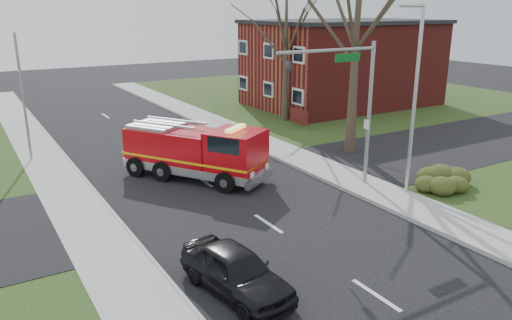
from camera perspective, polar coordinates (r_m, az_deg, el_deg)
ground at (r=19.98m, az=1.42°, el=-7.31°), size 120.00×120.00×0.00m
sidewalk_right at (r=23.63m, az=14.24°, el=-3.72°), size 2.40×80.00×0.15m
sidewalk_left at (r=17.74m, az=-16.07°, el=-11.09°), size 2.40×80.00×0.15m
brick_building at (r=44.30m, az=9.87°, el=10.86°), size 15.40×10.40×7.25m
health_center_sign at (r=35.23m, az=4.94°, el=4.92°), size 0.12×2.00×1.40m
hedge_corner at (r=24.86m, az=20.53°, el=-2.02°), size 2.80×2.00×0.90m
bare_tree_near at (r=28.79m, az=11.46°, el=15.08°), size 6.00×6.00×12.00m
bare_tree_far at (r=36.83m, az=3.47°, el=14.29°), size 5.25×5.25×10.50m
traffic_signal_mast at (r=22.84m, az=10.64°, el=7.86°), size 5.29×0.18×6.80m
streetlight_pole at (r=22.83m, az=17.63°, el=6.95°), size 1.48×0.16×8.40m
utility_pole_far at (r=29.86m, az=-25.05°, el=6.32°), size 0.14×0.14×7.00m
fire_engine at (r=24.98m, az=-6.82°, el=0.81°), size 5.87×7.36×2.89m
parked_car_maroon at (r=15.24m, az=-2.31°, el=-12.54°), size 2.27×4.40×1.43m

